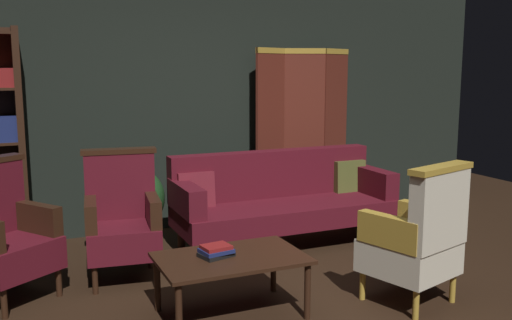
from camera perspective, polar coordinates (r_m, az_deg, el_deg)
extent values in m
plane|color=black|center=(4.26, 4.45, -14.36)|extent=(10.00, 10.00, 0.00)
cube|color=black|center=(6.18, -6.17, 6.40)|extent=(7.20, 0.10, 2.80)
cube|color=#5B2319|center=(6.32, 1.45, 2.41)|extent=(0.43, 0.22, 1.90)
cube|color=#B78E33|center=(6.27, 1.48, 10.78)|extent=(0.43, 0.23, 0.06)
cube|color=#5B2319|center=(6.52, 4.75, 2.60)|extent=(0.44, 0.18, 1.90)
cube|color=#B78E33|center=(6.48, 4.86, 10.70)|extent=(0.45, 0.19, 0.06)
cube|color=#5B2319|center=(6.76, 7.81, 2.78)|extent=(0.42, 0.23, 1.90)
cube|color=#B78E33|center=(6.71, 7.98, 10.60)|extent=(0.43, 0.24, 0.06)
cube|color=black|center=(5.66, -22.21, 1.69)|extent=(0.06, 0.32, 2.05)
cylinder|color=black|center=(4.98, -5.46, -9.46)|extent=(0.07, 0.07, 0.22)
cylinder|color=black|center=(5.82, 12.75, -6.86)|extent=(0.07, 0.07, 0.22)
cylinder|color=black|center=(5.52, -7.41, -7.59)|extent=(0.07, 0.07, 0.22)
cylinder|color=black|center=(6.29, 9.51, -5.53)|extent=(0.07, 0.07, 0.22)
cube|color=#4C0F19|center=(5.53, 2.96, -5.24)|extent=(2.10, 0.76, 0.20)
cube|color=#4C0F19|center=(5.73, 1.60, -1.34)|extent=(2.10, 0.18, 0.46)
cube|color=#4C0F19|center=(5.12, -6.90, -3.82)|extent=(0.16, 0.68, 0.26)
cube|color=#4C0F19|center=(5.97, 11.43, -2.06)|extent=(0.16, 0.68, 0.26)
cube|color=maroon|center=(5.35, -5.98, -3.03)|extent=(0.34, 0.16, 0.35)
cube|color=#4C5123|center=(6.05, 9.19, -1.66)|extent=(0.34, 0.13, 0.34)
cylinder|color=black|center=(3.70, -7.65, -14.84)|extent=(0.04, 0.04, 0.39)
cylinder|color=black|center=(4.02, 5.11, -12.80)|extent=(0.04, 0.04, 0.39)
cylinder|color=black|center=(4.18, -9.73, -11.98)|extent=(0.04, 0.04, 0.39)
cylinder|color=black|center=(4.47, 1.74, -10.46)|extent=(0.04, 0.04, 0.39)
cube|color=black|center=(3.99, -2.50, -9.68)|extent=(1.00, 0.64, 0.03)
cylinder|color=#B78E33|center=(4.76, 14.05, -10.59)|extent=(0.04, 0.04, 0.22)
cylinder|color=#B78E33|center=(4.41, 10.49, -12.07)|extent=(0.04, 0.04, 0.22)
cylinder|color=#B78E33|center=(4.53, 18.89, -11.86)|extent=(0.04, 0.04, 0.22)
cylinder|color=#B78E33|center=(4.16, 15.55, -13.60)|extent=(0.04, 0.04, 0.22)
cube|color=beige|center=(4.38, 14.87, -9.19)|extent=(0.70, 0.70, 0.24)
cube|color=beige|center=(4.16, 17.70, -4.73)|extent=(0.57, 0.28, 0.54)
cube|color=#B78E33|center=(4.10, 17.90, -0.79)|extent=(0.61, 0.30, 0.04)
cube|color=#B78E33|center=(4.51, 16.74, -5.69)|extent=(0.23, 0.50, 0.22)
cube|color=#B78E33|center=(4.13, 13.09, -6.93)|extent=(0.23, 0.50, 0.22)
cylinder|color=black|center=(4.60, -15.64, -11.36)|extent=(0.04, 0.04, 0.22)
cylinder|color=black|center=(4.62, -9.83, -11.05)|extent=(0.04, 0.04, 0.22)
cylinder|color=black|center=(5.03, -15.70, -9.55)|extent=(0.04, 0.04, 0.22)
cylinder|color=black|center=(5.05, -10.41, -9.28)|extent=(0.04, 0.04, 0.22)
cube|color=#4C0F19|center=(4.75, -13.00, -7.67)|extent=(0.63, 0.63, 0.24)
cube|color=#4C0F19|center=(4.88, -13.32, -2.50)|extent=(0.57, 0.19, 0.54)
cube|color=black|center=(4.83, -13.44, 0.87)|extent=(0.61, 0.21, 0.04)
cube|color=black|center=(4.68, -16.04, -5.11)|extent=(0.15, 0.51, 0.22)
cube|color=black|center=(4.71, -10.17, -4.83)|extent=(0.15, 0.51, 0.22)
cylinder|color=black|center=(4.39, -23.67, -12.85)|extent=(0.04, 0.04, 0.22)
cylinder|color=black|center=(4.64, -18.94, -11.34)|extent=(0.04, 0.04, 0.22)
cylinder|color=black|center=(4.99, -22.38, -10.09)|extent=(0.04, 0.04, 0.22)
cube|color=#4C0F19|center=(4.61, -23.16, -8.70)|extent=(0.78, 0.78, 0.24)
cube|color=black|center=(4.69, -20.95, -5.36)|extent=(0.36, 0.46, 0.22)
cylinder|color=brown|center=(5.56, -11.37, -7.26)|extent=(0.28, 0.28, 0.28)
ellipsoid|color=#193D19|center=(5.47, -11.48, -3.72)|extent=(0.47, 0.47, 0.54)
cube|color=black|center=(3.99, -3.96, -9.32)|extent=(0.25, 0.21, 0.03)
cube|color=navy|center=(3.98, -3.96, -8.94)|extent=(0.23, 0.20, 0.03)
cube|color=maroon|center=(3.97, -3.97, -8.59)|extent=(0.21, 0.18, 0.03)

